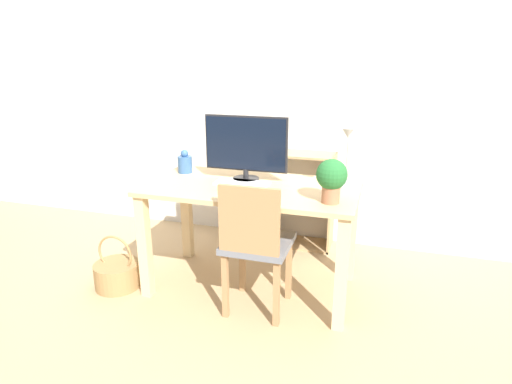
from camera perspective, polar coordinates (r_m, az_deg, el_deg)
ground_plane at (r=3.11m, az=-0.56°, el=-12.42°), size 10.00×10.00×0.00m
wall_back at (r=3.64m, az=4.19°, el=13.57°), size 8.00×0.05×2.60m
desk at (r=2.85m, az=-0.59°, el=-1.67°), size 1.39×0.74×0.75m
monitor at (r=2.88m, az=-1.36°, el=6.19°), size 0.58×0.18×0.44m
keyboard at (r=2.84m, az=-1.85°, el=1.19°), size 0.36×0.15×0.02m
vase at (r=3.15m, az=-9.45°, el=3.82°), size 0.10×0.10×0.17m
desk_lamp at (r=2.70m, az=12.08°, el=5.19°), size 0.10×0.19×0.40m
potted_plant at (r=2.48m, az=10.05°, el=1.89°), size 0.18×0.18×0.26m
chair at (r=2.60m, az=-0.09°, el=-6.71°), size 0.40×0.40×0.87m
bookshelf at (r=3.68m, az=1.95°, el=-1.01°), size 0.79×0.28×0.80m
basket at (r=3.21m, az=-18.03°, el=-10.31°), size 0.31×0.31×0.39m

